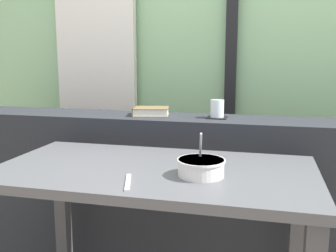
# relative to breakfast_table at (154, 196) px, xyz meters

# --- Properties ---
(outdoor_backdrop) EXTENTS (4.80, 0.08, 2.80)m
(outdoor_backdrop) POSITION_rel_breakfast_table_xyz_m (0.06, 1.21, 0.78)
(outdoor_backdrop) COLOR #8EBC89
(outdoor_backdrop) RESTS_ON ground
(curtain_left_panel) EXTENTS (0.56, 0.06, 2.50)m
(curtain_left_panel) POSITION_rel_breakfast_table_xyz_m (-0.73, 1.11, 0.63)
(curtain_left_panel) COLOR silver
(curtain_left_panel) RESTS_ON ground
(window_divider_post) EXTENTS (0.07, 0.05, 2.60)m
(window_divider_post) POSITION_rel_breakfast_table_xyz_m (0.18, 1.14, 0.68)
(window_divider_post) COLOR black
(window_divider_post) RESTS_ON ground
(dark_console_ledge) EXTENTS (2.80, 0.32, 0.85)m
(dark_console_ledge) POSITION_rel_breakfast_table_xyz_m (0.06, 0.56, -0.20)
(dark_console_ledge) COLOR #23262B
(dark_console_ledge) RESTS_ON ground
(breakfast_table) EXTENTS (1.23, 0.65, 0.73)m
(breakfast_table) POSITION_rel_breakfast_table_xyz_m (0.00, 0.00, 0.00)
(breakfast_table) COLOR #414145
(breakfast_table) RESTS_ON ground
(coaster_square) EXTENTS (0.10, 0.10, 0.00)m
(coaster_square) POSITION_rel_breakfast_table_xyz_m (0.17, 0.56, 0.23)
(coaster_square) COLOR black
(coaster_square) RESTS_ON dark_console_ledge
(juice_glass) EXTENTS (0.07, 0.07, 0.09)m
(juice_glass) POSITION_rel_breakfast_table_xyz_m (0.17, 0.56, 0.27)
(juice_glass) COLOR white
(juice_glass) RESTS_ON coaster_square
(closed_book) EXTENTS (0.21, 0.18, 0.04)m
(closed_book) POSITION_rel_breakfast_table_xyz_m (-0.19, 0.57, 0.25)
(closed_book) COLOR brown
(closed_book) RESTS_ON dark_console_ledge
(soup_bowl) EXTENTS (0.17, 0.17, 0.16)m
(soup_bowl) POSITION_rel_breakfast_table_xyz_m (0.19, -0.06, 0.15)
(soup_bowl) COLOR silver
(soup_bowl) RESTS_ON breakfast_table
(fork_utensil) EXTENTS (0.07, 0.17, 0.01)m
(fork_utensil) POSITION_rel_breakfast_table_xyz_m (-0.03, -0.20, 0.12)
(fork_utensil) COLOR silver
(fork_utensil) RESTS_ON breakfast_table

